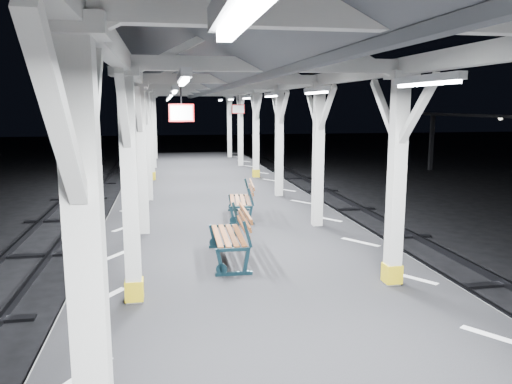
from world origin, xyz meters
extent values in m
cube|color=silver|center=(-2.45, 0.00, 1.00)|extent=(1.00, 48.00, 0.01)
cube|color=silver|center=(2.45, 0.00, 1.00)|extent=(1.00, 48.00, 0.01)
cube|color=beige|center=(-2.00, -2.00, 2.60)|extent=(0.22, 0.22, 3.20)
cube|color=beige|center=(-2.00, -2.00, 4.26)|extent=(0.40, 0.40, 0.12)
cube|color=beige|center=(-2.00, -1.45, 3.75)|extent=(0.10, 0.99, 0.99)
cube|color=beige|center=(-2.00, -2.55, 3.75)|extent=(0.10, 0.99, 0.99)
cube|color=beige|center=(-2.00, 2.00, 2.60)|extent=(0.22, 0.22, 3.20)
cube|color=beige|center=(-2.00, 2.00, 4.26)|extent=(0.40, 0.40, 0.12)
cube|color=gold|center=(-2.00, 2.00, 1.18)|extent=(0.26, 0.26, 0.30)
cube|color=beige|center=(-2.00, 2.55, 3.75)|extent=(0.10, 0.99, 0.99)
cube|color=beige|center=(-2.00, 1.45, 3.75)|extent=(0.10, 0.99, 0.99)
cube|color=beige|center=(-2.00, 6.00, 2.60)|extent=(0.22, 0.22, 3.20)
cube|color=beige|center=(-2.00, 6.00, 4.26)|extent=(0.40, 0.40, 0.12)
cube|color=beige|center=(-2.00, 6.55, 3.75)|extent=(0.10, 0.99, 0.99)
cube|color=beige|center=(-2.00, 5.45, 3.75)|extent=(0.10, 0.99, 0.99)
cube|color=beige|center=(-2.00, 10.00, 2.60)|extent=(0.22, 0.22, 3.20)
cube|color=beige|center=(-2.00, 10.00, 4.26)|extent=(0.40, 0.40, 0.12)
cube|color=beige|center=(-2.00, 10.55, 3.75)|extent=(0.10, 0.99, 0.99)
cube|color=beige|center=(-2.00, 9.45, 3.75)|extent=(0.10, 0.99, 0.99)
cube|color=beige|center=(-2.00, 14.00, 2.60)|extent=(0.22, 0.22, 3.20)
cube|color=beige|center=(-2.00, 14.00, 4.26)|extent=(0.40, 0.40, 0.12)
cube|color=gold|center=(-2.00, 14.00, 1.18)|extent=(0.26, 0.26, 0.30)
cube|color=beige|center=(-2.00, 14.55, 3.75)|extent=(0.10, 0.99, 0.99)
cube|color=beige|center=(-2.00, 13.45, 3.75)|extent=(0.10, 0.99, 0.99)
cube|color=beige|center=(-2.00, 18.00, 2.60)|extent=(0.22, 0.22, 3.20)
cube|color=beige|center=(-2.00, 18.00, 4.26)|extent=(0.40, 0.40, 0.12)
cube|color=beige|center=(-2.00, 18.55, 3.75)|extent=(0.10, 0.99, 0.99)
cube|color=beige|center=(-2.00, 17.45, 3.75)|extent=(0.10, 0.99, 0.99)
cube|color=beige|center=(-2.00, 22.00, 2.60)|extent=(0.22, 0.22, 3.20)
cube|color=beige|center=(-2.00, 22.00, 4.26)|extent=(0.40, 0.40, 0.12)
cube|color=beige|center=(-2.00, 22.55, 3.75)|extent=(0.10, 0.99, 0.99)
cube|color=beige|center=(-2.00, 21.45, 3.75)|extent=(0.10, 0.99, 0.99)
cube|color=beige|center=(2.00, 2.00, 2.60)|extent=(0.22, 0.22, 3.20)
cube|color=beige|center=(2.00, 2.00, 4.26)|extent=(0.40, 0.40, 0.12)
cube|color=gold|center=(2.00, 2.00, 1.18)|extent=(0.26, 0.26, 0.30)
cube|color=beige|center=(2.00, 2.55, 3.75)|extent=(0.10, 0.99, 0.99)
cube|color=beige|center=(2.00, 1.45, 3.75)|extent=(0.10, 0.99, 0.99)
cube|color=beige|center=(2.00, 6.00, 2.60)|extent=(0.22, 0.22, 3.20)
cube|color=beige|center=(2.00, 6.00, 4.26)|extent=(0.40, 0.40, 0.12)
cube|color=beige|center=(2.00, 6.55, 3.75)|extent=(0.10, 0.99, 0.99)
cube|color=beige|center=(2.00, 5.45, 3.75)|extent=(0.10, 0.99, 0.99)
cube|color=beige|center=(2.00, 10.00, 2.60)|extent=(0.22, 0.22, 3.20)
cube|color=beige|center=(2.00, 10.00, 4.26)|extent=(0.40, 0.40, 0.12)
cube|color=beige|center=(2.00, 10.55, 3.75)|extent=(0.10, 0.99, 0.99)
cube|color=beige|center=(2.00, 9.45, 3.75)|extent=(0.10, 0.99, 0.99)
cube|color=beige|center=(2.00, 14.00, 2.60)|extent=(0.22, 0.22, 3.20)
cube|color=beige|center=(2.00, 14.00, 4.26)|extent=(0.40, 0.40, 0.12)
cube|color=gold|center=(2.00, 14.00, 1.18)|extent=(0.26, 0.26, 0.30)
cube|color=beige|center=(2.00, 14.55, 3.75)|extent=(0.10, 0.99, 0.99)
cube|color=beige|center=(2.00, 13.45, 3.75)|extent=(0.10, 0.99, 0.99)
cube|color=beige|center=(2.00, 18.00, 2.60)|extent=(0.22, 0.22, 3.20)
cube|color=beige|center=(2.00, 18.00, 4.26)|extent=(0.40, 0.40, 0.12)
cube|color=beige|center=(2.00, 18.55, 3.75)|extent=(0.10, 0.99, 0.99)
cube|color=beige|center=(2.00, 17.45, 3.75)|extent=(0.10, 0.99, 0.99)
cube|color=beige|center=(2.00, 22.00, 2.60)|extent=(0.22, 0.22, 3.20)
cube|color=beige|center=(2.00, 22.00, 4.26)|extent=(0.40, 0.40, 0.12)
cube|color=beige|center=(2.00, 22.55, 3.75)|extent=(0.10, 0.99, 0.99)
cube|color=beige|center=(2.00, 21.45, 3.75)|extent=(0.10, 0.99, 0.99)
cube|color=beige|center=(-2.00, 0.00, 4.38)|extent=(0.18, 48.00, 0.24)
cube|color=beige|center=(2.00, 0.00, 4.38)|extent=(0.18, 48.00, 0.24)
cube|color=beige|center=(0.00, -2.00, 4.38)|extent=(4.20, 0.14, 0.20)
cube|color=beige|center=(0.00, 2.00, 4.38)|extent=(4.20, 0.14, 0.20)
cube|color=beige|center=(0.00, 6.00, 4.38)|extent=(4.20, 0.14, 0.20)
cube|color=beige|center=(0.00, 10.00, 4.38)|extent=(4.20, 0.14, 0.20)
cube|color=beige|center=(0.00, 14.00, 4.38)|extent=(4.20, 0.14, 0.20)
cube|color=beige|center=(0.00, 18.00, 4.38)|extent=(4.20, 0.14, 0.20)
cube|color=beige|center=(0.00, 22.00, 4.38)|extent=(4.20, 0.14, 0.20)
cube|color=silver|center=(-1.30, 0.00, 4.10)|extent=(0.10, 1.35, 0.08)
cube|color=white|center=(-1.30, 0.00, 4.05)|extent=(0.05, 1.25, 0.05)
cube|color=silver|center=(-1.30, 4.00, 4.10)|extent=(0.10, 1.35, 0.08)
cube|color=white|center=(-1.30, 4.00, 4.05)|extent=(0.05, 1.25, 0.05)
cube|color=silver|center=(-1.30, 8.00, 4.10)|extent=(0.10, 1.35, 0.08)
cube|color=white|center=(-1.30, 8.00, 4.05)|extent=(0.05, 1.25, 0.05)
cube|color=silver|center=(-1.30, 12.00, 4.10)|extent=(0.10, 1.35, 0.08)
cube|color=white|center=(-1.30, 12.00, 4.05)|extent=(0.05, 1.25, 0.05)
cube|color=silver|center=(-1.30, 16.00, 4.10)|extent=(0.10, 1.35, 0.08)
cube|color=white|center=(-1.30, 16.00, 4.05)|extent=(0.05, 1.25, 0.05)
cube|color=silver|center=(-1.30, 20.00, 4.10)|extent=(0.10, 1.35, 0.08)
cube|color=white|center=(-1.30, 20.00, 4.05)|extent=(0.05, 1.25, 0.05)
cube|color=silver|center=(1.30, 0.00, 4.10)|extent=(0.10, 1.35, 0.08)
cube|color=white|center=(1.30, 0.00, 4.05)|extent=(0.05, 1.25, 0.05)
cube|color=silver|center=(1.30, 4.00, 4.10)|extent=(0.10, 1.35, 0.08)
cube|color=white|center=(1.30, 4.00, 4.05)|extent=(0.05, 1.25, 0.05)
cube|color=silver|center=(1.30, 8.00, 4.10)|extent=(0.10, 1.35, 0.08)
cube|color=white|center=(1.30, 8.00, 4.05)|extent=(0.05, 1.25, 0.05)
cube|color=silver|center=(1.30, 12.00, 4.10)|extent=(0.10, 1.35, 0.08)
cube|color=white|center=(1.30, 12.00, 4.05)|extent=(0.05, 1.25, 0.05)
cube|color=silver|center=(1.30, 16.00, 4.10)|extent=(0.10, 1.35, 0.08)
cube|color=white|center=(1.30, 16.00, 4.05)|extent=(0.05, 1.25, 0.05)
cube|color=silver|center=(1.30, 20.00, 4.10)|extent=(0.10, 1.35, 0.08)
cube|color=white|center=(1.30, 20.00, 4.05)|extent=(0.05, 1.25, 0.05)
cylinder|color=black|center=(-1.15, 5.04, 4.02)|extent=(0.02, 0.02, 0.36)
cube|color=red|center=(-1.15, 5.04, 3.67)|extent=(0.50, 0.03, 0.35)
cube|color=white|center=(-1.15, 5.04, 3.67)|extent=(0.44, 0.04, 0.29)
cylinder|color=black|center=(1.35, 14.24, 4.02)|extent=(0.02, 0.02, 0.36)
cube|color=red|center=(1.35, 14.24, 3.67)|extent=(0.50, 0.03, 0.35)
cube|color=white|center=(1.35, 14.24, 3.67)|extent=(0.44, 0.05, 0.29)
cube|color=black|center=(14.00, 22.00, 1.65)|extent=(0.20, 0.20, 3.30)
sphere|color=silver|center=(14.00, 16.00, 3.22)|extent=(0.20, 0.20, 0.20)
sphere|color=silver|center=(14.00, 22.00, 3.22)|extent=(0.20, 0.20, 0.20)
cube|color=#0F262E|center=(-0.43, 2.85, 1.03)|extent=(0.63, 0.08, 0.06)
cube|color=#0F262E|center=(-0.66, 2.85, 1.24)|extent=(0.16, 0.06, 0.48)
cube|color=#0F262E|center=(-0.22, 2.84, 1.24)|extent=(0.15, 0.06, 0.48)
cube|color=#0F262E|center=(-0.20, 2.84, 1.70)|extent=(0.17, 0.06, 0.46)
cube|color=#0F262E|center=(-0.38, 4.52, 1.03)|extent=(0.63, 0.08, 0.06)
cube|color=#0F262E|center=(-0.61, 4.52, 1.24)|extent=(0.16, 0.06, 0.48)
cube|color=#0F262E|center=(-0.17, 4.51, 1.24)|extent=(0.15, 0.06, 0.48)
cube|color=#0F262E|center=(-0.15, 4.51, 1.70)|extent=(0.17, 0.06, 0.46)
cube|color=brown|center=(-0.61, 3.69, 1.47)|extent=(0.13, 1.59, 0.04)
cube|color=brown|center=(-0.48, 3.68, 1.47)|extent=(0.13, 1.59, 0.04)
cube|color=brown|center=(-0.34, 3.68, 1.47)|extent=(0.13, 1.59, 0.04)
cube|color=brown|center=(-0.21, 3.68, 1.47)|extent=(0.13, 1.59, 0.04)
cube|color=brown|center=(-0.13, 3.68, 1.62)|extent=(0.09, 1.59, 0.10)
cube|color=brown|center=(-0.11, 3.68, 1.75)|extent=(0.09, 1.59, 0.10)
cube|color=brown|center=(-0.09, 3.67, 1.89)|extent=(0.09, 1.59, 0.10)
cube|color=#0F262E|center=(0.26, 6.39, 1.03)|extent=(0.60, 0.12, 0.06)
cube|color=#0F262E|center=(0.04, 6.41, 1.23)|extent=(0.16, 0.07, 0.46)
cube|color=#0F262E|center=(0.45, 6.36, 1.23)|extent=(0.14, 0.06, 0.46)
cube|color=#0F262E|center=(0.47, 6.36, 1.67)|extent=(0.17, 0.07, 0.44)
cube|color=#0F262E|center=(0.43, 7.97, 1.03)|extent=(0.60, 0.12, 0.06)
cube|color=#0F262E|center=(0.21, 7.99, 1.23)|extent=(0.16, 0.07, 0.46)
cube|color=#0F262E|center=(0.63, 7.95, 1.23)|extent=(0.14, 0.06, 0.46)
cube|color=#0F262E|center=(0.65, 7.95, 1.67)|extent=(0.17, 0.07, 0.44)
cube|color=brown|center=(0.14, 7.20, 1.45)|extent=(0.25, 1.51, 0.03)
cube|color=brown|center=(0.27, 7.18, 1.45)|extent=(0.25, 1.51, 0.03)
cube|color=brown|center=(0.40, 7.17, 1.45)|extent=(0.25, 1.51, 0.03)
cube|color=brown|center=(0.53, 7.16, 1.45)|extent=(0.25, 1.51, 0.03)
cube|color=brown|center=(0.60, 7.15, 1.59)|extent=(0.21, 1.51, 0.09)
cube|color=brown|center=(0.62, 7.15, 1.72)|extent=(0.21, 1.51, 0.09)
cube|color=brown|center=(0.64, 7.15, 1.85)|extent=(0.21, 1.51, 0.09)
camera|label=1|loc=(-1.51, -5.08, 3.82)|focal=35.00mm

